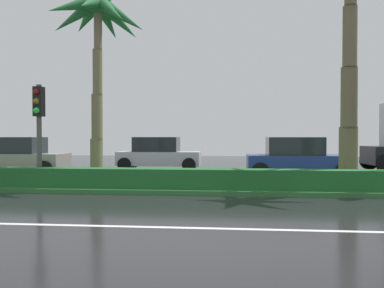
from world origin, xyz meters
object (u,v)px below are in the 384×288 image
car_in_traffic_second (159,154)px  car_in_traffic_third (297,158)px  palm_tree_mid_left (98,25)px  traffic_signal_median_left (39,116)px  car_in_traffic_leading (19,156)px

car_in_traffic_second → car_in_traffic_third: (6.59, -3.25, 0.00)m
car_in_traffic_second → car_in_traffic_third: 7.35m
palm_tree_mid_left → traffic_signal_median_left: size_ratio=2.03×
car_in_traffic_leading → car_in_traffic_second: size_ratio=1.00×
car_in_traffic_leading → car_in_traffic_third: 12.70m
palm_tree_mid_left → car_in_traffic_leading: size_ratio=1.55×
traffic_signal_median_left → car_in_traffic_second: 8.66m
car_in_traffic_leading → car_in_traffic_second: (6.10, 2.89, 0.00)m
palm_tree_mid_left → traffic_signal_median_left: (-1.71, -0.82, -3.15)m
car_in_traffic_leading → car_in_traffic_third: (12.69, -0.36, 0.00)m
palm_tree_mid_left → car_in_traffic_third: bearing=29.1°
palm_tree_mid_left → car_in_traffic_second: 8.76m
palm_tree_mid_left → car_in_traffic_second: size_ratio=1.55×
palm_tree_mid_left → car_in_traffic_third: 9.63m
traffic_signal_median_left → car_in_traffic_third: traffic_signal_median_left is taller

